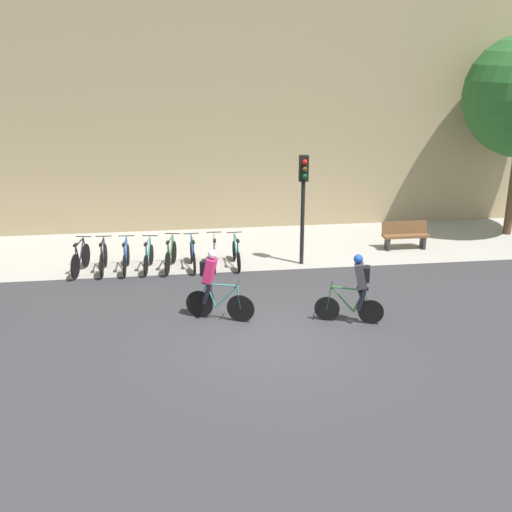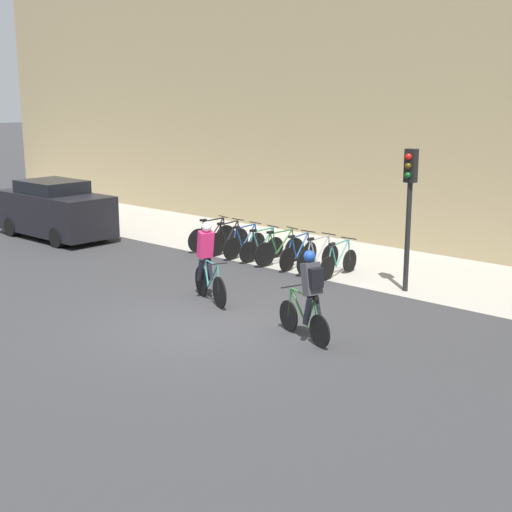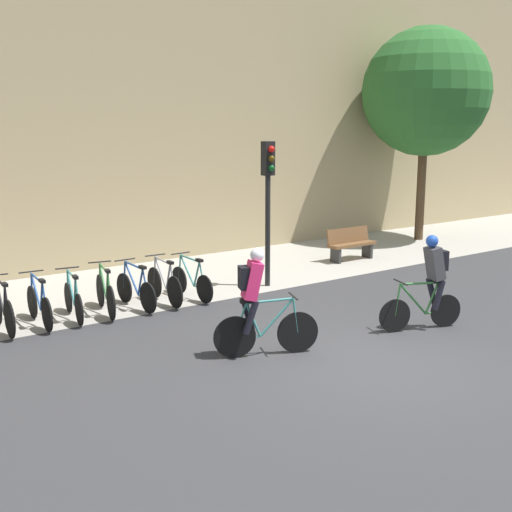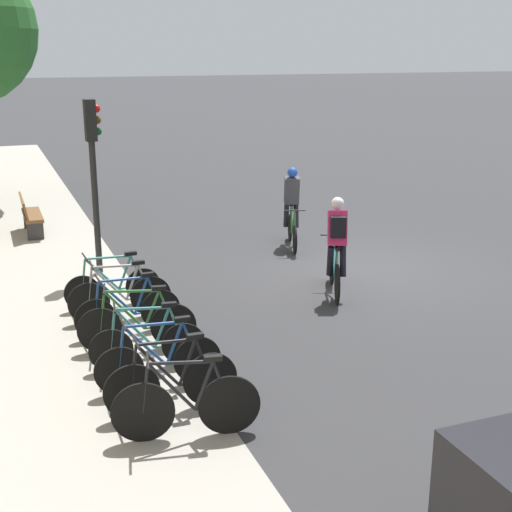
{
  "view_description": "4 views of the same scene",
  "coord_description": "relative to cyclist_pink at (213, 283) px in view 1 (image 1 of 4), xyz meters",
  "views": [
    {
      "loc": [
        -2.05,
        -13.1,
        6.64
      ],
      "look_at": [
        -0.08,
        2.13,
        1.3
      ],
      "focal_mm": 45.0,
      "sensor_mm": 36.0,
      "label": 1
    },
    {
      "loc": [
        9.92,
        -9.39,
        4.52
      ],
      "look_at": [
        -0.86,
        2.53,
        0.87
      ],
      "focal_mm": 50.0,
      "sensor_mm": 36.0,
      "label": 2
    },
    {
      "loc": [
        -6.97,
        -6.7,
        3.66
      ],
      "look_at": [
        0.06,
        3.16,
        1.2
      ],
      "focal_mm": 45.0,
      "sensor_mm": 36.0,
      "label": 3
    },
    {
      "loc": [
        -11.82,
        6.9,
        4.22
      ],
      "look_at": [
        -1.01,
        2.72,
        0.83
      ],
      "focal_mm": 50.0,
      "sensor_mm": 36.0,
      "label": 4
    }
  ],
  "objects": [
    {
      "name": "kerb_strip",
      "position": [
        1.24,
        5.43,
        -0.94
      ],
      "size": [
        44.0,
        4.5,
        0.01
      ],
      "primitive_type": "cube",
      "color": "#A39E93",
      "rests_on": "ground"
    },
    {
      "name": "parked_bike_0",
      "position": [
        -3.64,
        3.73,
        -0.53
      ],
      "size": [
        0.48,
        1.65,
        0.99
      ],
      "color": "black",
      "rests_on": "ground"
    },
    {
      "name": "parked_bike_1",
      "position": [
        -2.98,
        3.72,
        -0.54
      ],
      "size": [
        0.46,
        1.64,
        0.98
      ],
      "color": "black",
      "rests_on": "ground"
    },
    {
      "name": "parked_bike_5",
      "position": [
        -0.37,
        3.72,
        -0.56
      ],
      "size": [
        0.46,
        1.65,
        0.95
      ],
      "color": "black",
      "rests_on": "ground"
    },
    {
      "name": "ground",
      "position": [
        1.24,
        -1.32,
        -0.95
      ],
      "size": [
        200.0,
        200.0,
        0.0
      ],
      "primitive_type": "plane",
      "color": "#333335"
    },
    {
      "name": "traffic_light_pole",
      "position": [
        2.92,
        3.63,
        1.37
      ],
      "size": [
        0.26,
        0.3,
        3.32
      ],
      "color": "black",
      "rests_on": "ground"
    },
    {
      "name": "building_facade",
      "position": [
        1.24,
        7.98,
        4.26
      ],
      "size": [
        44.0,
        0.6,
        10.41
      ],
      "primitive_type": "cube",
      "color": "tan",
      "rests_on": "ground"
    },
    {
      "name": "parked_bike_7",
      "position": [
        0.94,
        3.72,
        -0.57
      ],
      "size": [
        0.46,
        1.64,
        0.93
      ],
      "color": "black",
      "rests_on": "ground"
    },
    {
      "name": "parked_bike_6",
      "position": [
        0.28,
        3.72,
        -0.55
      ],
      "size": [
        0.46,
        1.66,
        0.97
      ],
      "color": "black",
      "rests_on": "ground"
    },
    {
      "name": "parked_bike_2",
      "position": [
        -2.33,
        3.72,
        -0.56
      ],
      "size": [
        0.46,
        1.65,
        0.95
      ],
      "color": "black",
      "rests_on": "ground"
    },
    {
      "name": "parked_bike_4",
      "position": [
        -1.02,
        3.72,
        -0.54
      ],
      "size": [
        0.49,
        1.69,
        0.97
      ],
      "color": "black",
      "rests_on": "ground"
    },
    {
      "name": "cyclist_grey",
      "position": [
        3.41,
        -0.67,
        0.0
      ],
      "size": [
        1.6,
        0.64,
        1.75
      ],
      "color": "black",
      "rests_on": "ground"
    },
    {
      "name": "parked_bike_3",
      "position": [
        -1.67,
        3.72,
        -0.57
      ],
      "size": [
        0.46,
        1.57,
        0.94
      ],
      "color": "black",
      "rests_on": "ground"
    },
    {
      "name": "cyclist_pink",
      "position": [
        0.0,
        0.0,
        0.0
      ],
      "size": [
        1.63,
        0.72,
        1.79
      ],
      "color": "black",
      "rests_on": "ground"
    },
    {
      "name": "bench",
      "position": [
        6.54,
        4.65,
        -0.48
      ],
      "size": [
        1.5,
        0.44,
        0.89
      ],
      "color": "brown",
      "rests_on": "ground"
    }
  ]
}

